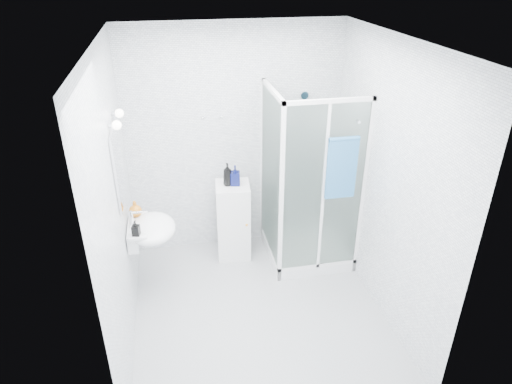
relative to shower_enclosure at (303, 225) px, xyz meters
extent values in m
cube|color=white|center=(-0.67, -0.77, 0.85)|extent=(2.40, 2.60, 2.60)
cube|color=#A8ABAD|center=(-0.67, -0.77, -0.44)|extent=(2.40, 2.60, 0.01)
cube|color=white|center=(-0.67, -0.77, 2.15)|extent=(2.40, 2.60, 0.01)
cube|color=white|center=(0.08, 0.08, -0.39)|extent=(0.90, 0.90, 0.12)
cube|color=white|center=(-0.35, 0.08, 1.53)|extent=(0.04, 0.90, 0.04)
cube|color=white|center=(0.08, -0.35, 1.53)|extent=(0.90, 0.04, 0.04)
cube|color=white|center=(-0.35, -0.35, 0.55)|extent=(0.04, 0.04, 2.00)
cube|color=white|center=(-0.36, 0.08, 0.59)|extent=(0.02, 0.82, 1.84)
cube|color=white|center=(0.08, -0.36, 0.59)|extent=(0.82, 0.02, 1.84)
cube|color=white|center=(0.08, -0.35, 0.59)|extent=(0.03, 0.04, 1.84)
cylinder|color=silver|center=(0.08, 0.47, 0.90)|extent=(0.02, 0.02, 1.00)
cylinder|color=silver|center=(0.08, 0.44, 1.37)|extent=(0.09, 0.05, 0.09)
cylinder|color=silver|center=(0.13, 0.50, 0.60)|extent=(0.12, 0.04, 0.12)
cylinder|color=silver|center=(0.36, -0.39, 1.33)|extent=(0.03, 0.05, 0.03)
cube|color=white|center=(-1.81, -0.32, 0.30)|extent=(0.10, 0.40, 0.18)
ellipsoid|color=white|center=(-1.63, -0.32, 0.35)|extent=(0.46, 0.56, 0.20)
cube|color=white|center=(-1.75, -0.32, 0.40)|extent=(0.16, 0.50, 0.02)
cylinder|color=silver|center=(-1.81, -0.32, 0.48)|extent=(0.04, 0.04, 0.16)
cylinder|color=silver|center=(-1.76, -0.32, 0.55)|extent=(0.12, 0.02, 0.02)
cube|color=white|center=(-1.85, -0.32, 1.05)|extent=(0.02, 0.60, 0.70)
cylinder|color=silver|center=(-1.84, -0.48, 1.47)|extent=(0.05, 0.04, 0.04)
sphere|color=white|center=(-1.80, -0.48, 1.47)|extent=(0.08, 0.08, 0.08)
cylinder|color=silver|center=(-1.84, -0.16, 1.47)|extent=(0.05, 0.04, 0.04)
sphere|color=white|center=(-1.80, -0.16, 1.47)|extent=(0.08, 0.08, 0.08)
cylinder|color=silver|center=(-1.02, 0.50, 1.17)|extent=(0.02, 0.04, 0.02)
sphere|color=silver|center=(-1.02, 0.48, 1.17)|extent=(0.03, 0.03, 0.03)
cylinder|color=silver|center=(-0.82, 0.50, 1.17)|extent=(0.02, 0.04, 0.02)
sphere|color=silver|center=(-0.82, 0.48, 1.17)|extent=(0.03, 0.03, 0.03)
cube|color=white|center=(-0.75, 0.25, 0.01)|extent=(0.41, 0.41, 0.91)
cube|color=white|center=(-0.75, 0.07, 0.01)|extent=(0.34, 0.04, 0.77)
sphere|color=#FCA723|center=(-0.63, 0.05, 0.05)|extent=(0.03, 0.03, 0.03)
cube|color=#2A68A1|center=(0.23, -0.40, 0.86)|extent=(0.30, 0.04, 0.62)
cylinder|color=#2A68A1|center=(0.23, -0.40, 1.17)|extent=(0.30, 0.04, 0.04)
imported|color=black|center=(-0.80, 0.26, 0.59)|extent=(0.10, 0.10, 0.26)
imported|color=#0B1146|center=(-0.72, 0.25, 0.57)|extent=(0.12, 0.12, 0.23)
imported|color=#B56515|center=(-1.78, -0.15, 0.50)|extent=(0.15, 0.15, 0.16)
imported|color=black|center=(-1.76, -0.51, 0.49)|extent=(0.08, 0.08, 0.15)
camera|label=1|loc=(-1.37, -4.20, 2.72)|focal=32.00mm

